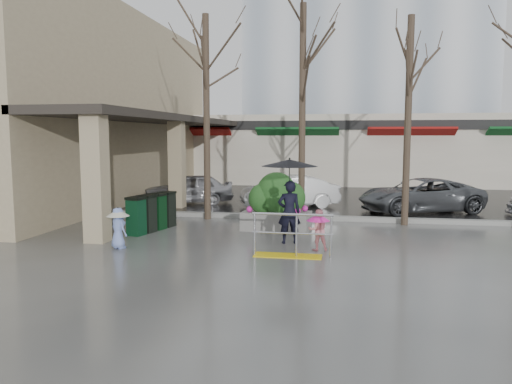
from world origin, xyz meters
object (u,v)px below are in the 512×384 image
(woman, at_px, (289,188))
(car_b, at_px, (290,192))
(child_pink, at_px, (318,227))
(handrail, at_px, (290,241))
(child_blue, at_px, (118,224))
(planter, at_px, (277,202))
(tree_west, at_px, (206,67))
(tree_mideast, at_px, (410,70))
(car_a, at_px, (189,189))
(news_boxes, at_px, (152,212))
(car_c, at_px, (420,195))
(tree_midwest, at_px, (303,60))

(woman, height_order, car_b, woman)
(child_pink, bearing_deg, woman, -56.41)
(handrail, xyz_separation_m, child_blue, (-4.36, 0.06, 0.24))
(child_pink, bearing_deg, planter, -76.67)
(planter, bearing_deg, tree_west, 148.60)
(handrail, bearing_deg, child_pink, 50.20)
(handrail, xyz_separation_m, tree_mideast, (3.14, 4.80, 4.48))
(tree_west, height_order, car_a, tree_west)
(woman, bearing_deg, news_boxes, -29.32)
(woman, xyz_separation_m, car_c, (4.19, 6.25, -0.85))
(child_blue, bearing_deg, tree_midwest, -100.47)
(tree_mideast, height_order, planter, tree_mideast)
(news_boxes, xyz_separation_m, car_b, (3.52, 5.54, 0.08))
(planter, relative_size, car_c, 0.46)
(planter, bearing_deg, child_pink, -61.24)
(child_blue, distance_m, news_boxes, 2.40)
(woman, distance_m, child_blue, 4.47)
(news_boxes, bearing_deg, tree_midwest, 43.04)
(car_c, bearing_deg, tree_mideast, -36.63)
(child_blue, relative_size, car_b, 0.27)
(child_pink, relative_size, car_a, 0.28)
(planter, height_order, car_b, planter)
(child_pink, distance_m, planter, 2.85)
(tree_mideast, bearing_deg, planter, -157.87)
(car_a, relative_size, car_b, 0.97)
(tree_mideast, xyz_separation_m, car_a, (-8.30, 3.54, -4.23))
(tree_west, relative_size, child_blue, 6.49)
(tree_midwest, xyz_separation_m, child_blue, (-4.20, -4.74, -4.61))
(tree_west, height_order, car_b, tree_west)
(handrail, xyz_separation_m, news_boxes, (-4.42, 2.46, 0.18))
(tree_mideast, bearing_deg, car_a, 156.90)
(tree_west, bearing_deg, news_boxes, -114.27)
(handrail, bearing_deg, car_a, 121.74)
(car_a, bearing_deg, planter, 24.29)
(child_blue, bearing_deg, woman, -130.92)
(tree_mideast, xyz_separation_m, child_pink, (-2.54, -4.07, -4.27))
(woman, bearing_deg, car_c, -139.33)
(tree_midwest, xyz_separation_m, tree_mideast, (3.30, -0.00, -0.37))
(woman, distance_m, car_c, 7.57)
(woman, bearing_deg, child_blue, 2.53)
(woman, xyz_separation_m, car_b, (-0.71, 6.58, -0.85))
(child_blue, xyz_separation_m, car_c, (8.36, 7.60, 0.01))
(handrail, distance_m, child_blue, 4.37)
(child_pink, bearing_deg, news_boxes, -34.49)
(tree_midwest, distance_m, tree_mideast, 3.32)
(handrail, xyz_separation_m, tree_west, (-3.36, 4.80, 4.71))
(handrail, xyz_separation_m, car_c, (4.00, 7.66, 0.25))
(tree_mideast, height_order, car_b, tree_mideast)
(woman, relative_size, child_pink, 2.20)
(child_pink, distance_m, car_c, 7.73)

